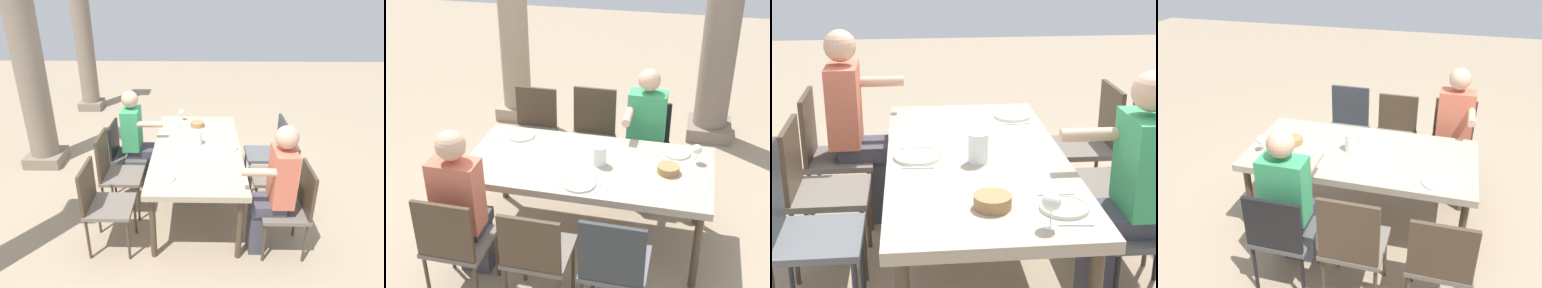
# 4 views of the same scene
# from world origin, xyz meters

# --- Properties ---
(ground_plane) EXTENTS (16.00, 16.00, 0.00)m
(ground_plane) POSITION_xyz_m (0.00, 0.00, 0.00)
(ground_plane) COLOR gray
(dining_table) EXTENTS (1.96, 0.97, 0.73)m
(dining_table) POSITION_xyz_m (0.00, 0.00, 0.67)
(dining_table) COLOR tan
(dining_table) RESTS_ON ground
(chair_west_north) EXTENTS (0.44, 0.44, 0.90)m
(chair_west_north) POSITION_xyz_m (-0.76, 0.90, 0.53)
(chair_west_north) COLOR #6A6158
(chair_west_north) RESTS_ON ground
(chair_west_south) EXTENTS (0.44, 0.44, 0.90)m
(chair_west_south) POSITION_xyz_m (-0.76, -0.91, 0.52)
(chair_west_south) COLOR #6A6158
(chair_west_south) RESTS_ON ground
(chair_mid_north) EXTENTS (0.44, 0.44, 0.95)m
(chair_mid_north) POSITION_xyz_m (-0.16, 0.91, 0.54)
(chair_mid_north) COLOR #6A6158
(chair_mid_north) RESTS_ON ground
(chair_mid_south) EXTENTS (0.44, 0.44, 0.89)m
(chair_mid_south) POSITION_xyz_m (-0.16, -0.90, 0.53)
(chair_mid_south) COLOR #6A6158
(chair_mid_south) RESTS_ON ground
(chair_east_south) EXTENTS (0.44, 0.44, 0.94)m
(chair_east_south) POSITION_xyz_m (0.37, -0.91, 0.54)
(chair_east_south) COLOR #5B5E61
(chair_east_south) RESTS_ON ground
(diner_woman_green) EXTENTS (0.35, 0.49, 1.31)m
(diner_woman_green) POSITION_xyz_m (-0.76, -0.72, 0.70)
(diner_woman_green) COLOR #3F3F4C
(diner_woman_green) RESTS_ON ground
(diner_man_white) EXTENTS (0.34, 0.49, 1.27)m
(diner_man_white) POSITION_xyz_m (0.37, 0.72, 0.68)
(diner_man_white) COLOR #3F3F4C
(diner_man_white) RESTS_ON ground
(plate_0) EXTENTS (0.24, 0.24, 0.02)m
(plate_0) POSITION_xyz_m (-0.67, 0.32, 0.74)
(plate_0) COLOR white
(plate_0) RESTS_ON dining_table
(fork_0) EXTENTS (0.02, 0.17, 0.01)m
(fork_0) POSITION_xyz_m (-0.82, 0.32, 0.74)
(fork_0) COLOR silver
(fork_0) RESTS_ON dining_table
(spoon_0) EXTENTS (0.03, 0.17, 0.01)m
(spoon_0) POSITION_xyz_m (-0.52, 0.32, 0.74)
(spoon_0) COLOR silver
(spoon_0) RESTS_ON dining_table
(plate_1) EXTENTS (0.26, 0.26, 0.02)m
(plate_1) POSITION_xyz_m (-0.00, -0.32, 0.74)
(plate_1) COLOR white
(plate_1) RESTS_ON dining_table
(fork_1) EXTENTS (0.02, 0.17, 0.01)m
(fork_1) POSITION_xyz_m (-0.15, -0.32, 0.74)
(fork_1) COLOR silver
(fork_1) RESTS_ON dining_table
(spoon_1) EXTENTS (0.02, 0.17, 0.01)m
(spoon_1) POSITION_xyz_m (0.15, -0.32, 0.74)
(spoon_1) COLOR silver
(spoon_1) RESTS_ON dining_table
(plate_2) EXTENTS (0.22, 0.22, 0.02)m
(plate_2) POSITION_xyz_m (0.68, 0.31, 0.74)
(plate_2) COLOR white
(plate_2) RESTS_ON dining_table
(wine_glass_2) EXTENTS (0.08, 0.08, 0.16)m
(wine_glass_2) POSITION_xyz_m (0.83, 0.21, 0.85)
(wine_glass_2) COLOR white
(wine_glass_2) RESTS_ON dining_table
(fork_2) EXTENTS (0.02, 0.17, 0.01)m
(fork_2) POSITION_xyz_m (0.53, 0.31, 0.74)
(fork_2) COLOR silver
(fork_2) RESTS_ON dining_table
(spoon_2) EXTENTS (0.03, 0.17, 0.01)m
(spoon_2) POSITION_xyz_m (0.83, 0.31, 0.74)
(spoon_2) COLOR silver
(spoon_2) RESTS_ON dining_table
(water_pitcher) EXTENTS (0.11, 0.11, 0.16)m
(water_pitcher) POSITION_xyz_m (0.09, -0.00, 0.81)
(water_pitcher) COLOR white
(water_pitcher) RESTS_ON dining_table
(bread_basket) EXTENTS (0.17, 0.17, 0.06)m
(bread_basket) POSITION_xyz_m (0.63, 0.00, 0.76)
(bread_basket) COLOR #9E7547
(bread_basket) RESTS_ON dining_table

